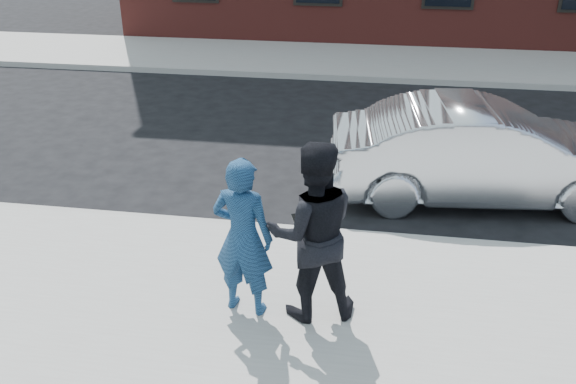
# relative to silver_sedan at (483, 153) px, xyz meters

# --- Properties ---
(ground) EXTENTS (100.00, 100.00, 0.00)m
(ground) POSITION_rel_silver_sedan_xyz_m (0.02, -3.20, -0.77)
(ground) COLOR black
(ground) RESTS_ON ground
(near_sidewalk) EXTENTS (50.00, 3.50, 0.15)m
(near_sidewalk) POSITION_rel_silver_sedan_xyz_m (0.02, -3.45, -0.70)
(near_sidewalk) COLOR gray
(near_sidewalk) RESTS_ON ground
(near_curb) EXTENTS (50.00, 0.10, 0.15)m
(near_curb) POSITION_rel_silver_sedan_xyz_m (0.02, -1.65, -0.70)
(near_curb) COLOR #999691
(near_curb) RESTS_ON ground
(far_sidewalk) EXTENTS (50.00, 3.50, 0.15)m
(far_sidewalk) POSITION_rel_silver_sedan_xyz_m (0.02, 8.05, -0.70)
(far_sidewalk) COLOR gray
(far_sidewalk) RESTS_ON ground
(far_curb) EXTENTS (50.00, 0.10, 0.15)m
(far_curb) POSITION_rel_silver_sedan_xyz_m (0.02, 6.25, -0.70)
(far_curb) COLOR #999691
(far_curb) RESTS_ON ground
(silver_sedan) EXTENTS (4.83, 2.12, 1.54)m
(silver_sedan) POSITION_rel_silver_sedan_xyz_m (0.00, 0.00, 0.00)
(silver_sedan) COLOR #B7BABF
(silver_sedan) RESTS_ON ground
(man_hoodie) EXTENTS (0.74, 0.57, 1.85)m
(man_hoodie) POSITION_rel_silver_sedan_xyz_m (-2.98, -3.56, 0.30)
(man_hoodie) COLOR navy
(man_hoodie) RESTS_ON near_sidewalk
(man_peacoat) EXTENTS (1.17, 1.02, 2.05)m
(man_peacoat) POSITION_rel_silver_sedan_xyz_m (-2.24, -3.50, 0.40)
(man_peacoat) COLOR black
(man_peacoat) RESTS_ON near_sidewalk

